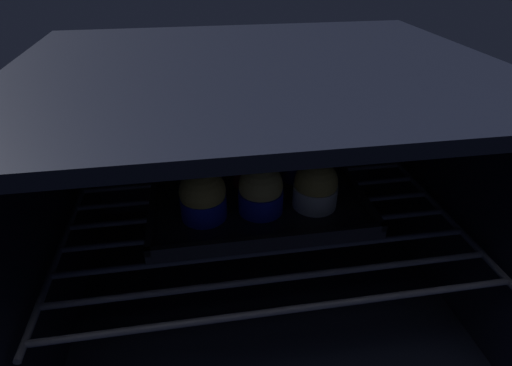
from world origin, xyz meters
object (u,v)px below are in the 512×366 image
Objects in this scene: baking_tray at (256,197)px; muffin_row0_col1 at (260,191)px; muffin_row1_col0 at (202,165)px; muffin_row1_col1 at (251,162)px; muffin_row1_col2 at (301,158)px; muffin_row0_col0 at (203,195)px; muffin_row0_col2 at (316,187)px.

baking_tray is 4.33× the size of muffin_row0_col1.
muffin_row1_col1 is at bearing 0.70° from muffin_row1_col0.
muffin_row1_col1 is 8.12cm from muffin_row1_col2.
muffin_row0_col0 and muffin_row1_col1 have the same top height.
muffin_row0_col1 is at bearing -91.48° from baking_tray.
muffin_row0_col0 is 11.14cm from muffin_row1_col1.
muffin_row0_col2 is 17.45cm from muffin_row1_col0.
muffin_row1_col1 is (-0.20, 3.69, 4.07)cm from baking_tray.
muffin_row1_col0 is at bearing -178.08° from muffin_row1_col2.
baking_tray is 9.88cm from muffin_row0_col0.
muffin_row1_col1 reaches higher than baking_tray.
muffin_row0_col2 reaches higher than baking_tray.
muffin_row0_col2 is at bearing 0.52° from muffin_row0_col0.
baking_tray is 4.18× the size of muffin_row1_col2.
muffin_row1_col2 is at bearing 3.05° from muffin_row1_col1.
muffin_row1_col0 is at bearing 134.88° from muffin_row0_col1.
muffin_row1_col0 reaches higher than muffin_row1_col2.
muffin_row0_col1 is 7.80cm from muffin_row1_col1.
muffin_row0_col0 and muffin_row1_col0 have the same top height.
muffin_row0_col1 is at bearing 1.05° from muffin_row0_col0.
muffin_row0_col0 is at bearing -178.95° from muffin_row0_col1.
muffin_row0_col0 is 1.13× the size of muffin_row0_col2.
baking_tray is at bearing -152.46° from muffin_row1_col2.
muffin_row0_col0 is 1.07× the size of muffin_row1_col2.
muffin_row1_col2 reaches higher than muffin_row0_col2.
muffin_row1_col2 is (0.03, 8.22, 0.25)cm from muffin_row0_col2.
muffin_row0_col0 reaches higher than baking_tray.
muffin_row1_col1 is at bearing 93.12° from baking_tray.
muffin_row1_col2 is at bearing 1.92° from muffin_row1_col0.
muffin_row0_col0 reaches higher than muffin_row0_col2.
muffin_row1_col2 is (15.92, 8.37, -0.05)cm from muffin_row0_col0.
muffin_row0_col0 is at bearing -152.27° from muffin_row1_col2.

